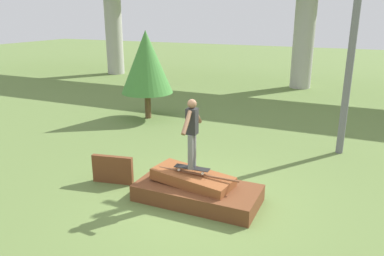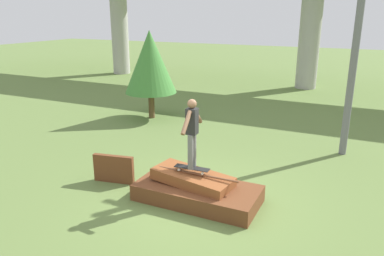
# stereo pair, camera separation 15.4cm
# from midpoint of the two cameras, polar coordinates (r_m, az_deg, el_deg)

# --- Properties ---
(ground_plane) EXTENTS (80.00, 80.00, 0.00)m
(ground_plane) POSITION_cam_midpoint_polar(r_m,az_deg,el_deg) (8.35, 0.31, -10.97)
(ground_plane) COLOR olive
(scrap_pile) EXTENTS (2.67, 1.26, 0.65)m
(scrap_pile) POSITION_cam_midpoint_polar(r_m,az_deg,el_deg) (8.25, 0.15, -9.39)
(scrap_pile) COLOR brown
(scrap_pile) RESTS_ON ground_plane
(scrap_plank_loose) EXTENTS (1.01, 0.30, 0.69)m
(scrap_plank_loose) POSITION_cam_midpoint_polar(r_m,az_deg,el_deg) (9.22, -12.47, -6.20)
(scrap_plank_loose) COLOR brown
(scrap_plank_loose) RESTS_ON ground_plane
(skateboard) EXTENTS (0.79, 0.23, 0.09)m
(skateboard) POSITION_cam_midpoint_polar(r_m,az_deg,el_deg) (8.12, -0.55, -6.14)
(skateboard) COLOR black
(skateboard) RESTS_ON scrap_pile
(skater) EXTENTS (0.23, 1.04, 1.51)m
(skater) POSITION_cam_midpoint_polar(r_m,az_deg,el_deg) (7.81, -0.56, -0.23)
(skater) COLOR slate
(skater) RESTS_ON skateboard
(utility_pole) EXTENTS (1.30, 0.20, 6.14)m
(utility_pole) POSITION_cam_midpoint_polar(r_m,az_deg,el_deg) (11.16, 22.92, 12.05)
(utility_pole) COLOR slate
(utility_pole) RESTS_ON ground_plane
(tree_behind_left) EXTENTS (1.96, 1.96, 3.34)m
(tree_behind_left) POSITION_cam_midpoint_polar(r_m,az_deg,el_deg) (14.31, -7.28, 9.91)
(tree_behind_left) COLOR brown
(tree_behind_left) RESTS_ON ground_plane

